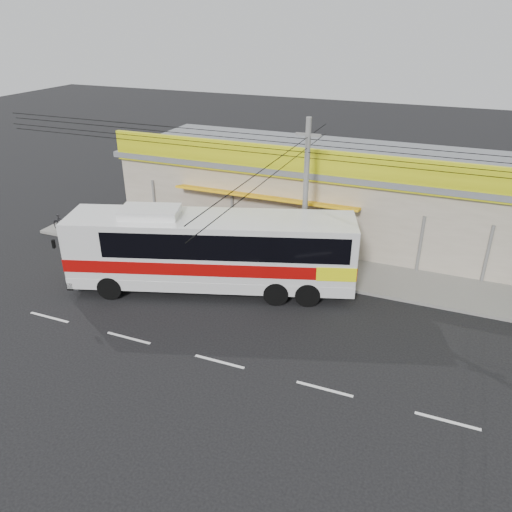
% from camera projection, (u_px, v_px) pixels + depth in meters
% --- Properties ---
extents(ground, '(120.00, 120.00, 0.00)m').
position_uv_depth(ground, '(246.00, 326.00, 20.54)').
color(ground, black).
rests_on(ground, ground).
extents(sidewalk, '(30.00, 3.20, 0.15)m').
position_uv_depth(sidewalk, '(292.00, 264.00, 25.51)').
color(sidewalk, slate).
rests_on(sidewalk, ground).
extents(lane_markings, '(50.00, 0.12, 0.01)m').
position_uv_depth(lane_markings, '(219.00, 362.00, 18.46)').
color(lane_markings, silver).
rests_on(lane_markings, ground).
extents(storefront_building, '(22.60, 9.20, 5.70)m').
position_uv_depth(storefront_building, '(322.00, 190.00, 29.15)').
color(storefront_building, '#A09481').
rests_on(storefront_building, ground).
extents(coach_bus, '(13.00, 6.52, 3.94)m').
position_uv_depth(coach_bus, '(216.00, 248.00, 22.45)').
color(coach_bus, silver).
rests_on(coach_bus, ground).
extents(motorbike_red, '(1.77, 1.14, 0.88)m').
position_uv_depth(motorbike_red, '(210.00, 242.00, 26.69)').
color(motorbike_red, '#9A240B').
rests_on(motorbike_red, sidewalk).
extents(motorbike_dark, '(1.81, 0.90, 1.05)m').
position_uv_depth(motorbike_dark, '(62.00, 224.00, 28.71)').
color(motorbike_dark, black).
rests_on(motorbike_dark, sidewalk).
extents(utility_pole, '(34.00, 14.00, 7.60)m').
position_uv_depth(utility_pole, '(308.00, 148.00, 22.05)').
color(utility_pole, slate).
rests_on(utility_pole, ground).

